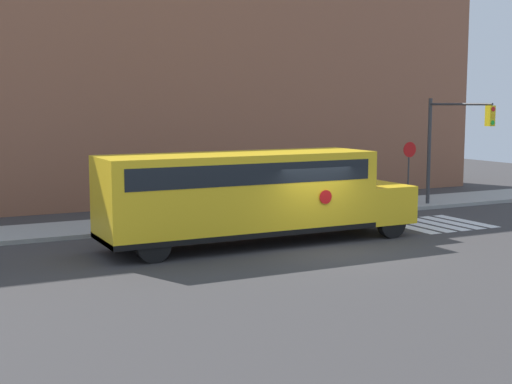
{
  "coord_description": "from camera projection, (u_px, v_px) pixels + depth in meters",
  "views": [
    {
      "loc": [
        -11.65,
        -18.46,
        4.48
      ],
      "look_at": [
        -1.24,
        2.11,
        1.62
      ],
      "focal_mm": 50.0,
      "sensor_mm": 36.0,
      "label": 1
    }
  ],
  "objects": [
    {
      "name": "sidewalk_strip",
      "position": [
        234.0,
        217.0,
        27.86
      ],
      "size": [
        44.0,
        3.0,
        0.15
      ],
      "color": "#9E9E99",
      "rests_on": "ground"
    },
    {
      "name": "traffic_light",
      "position": [
        451.0,
        135.0,
        29.64
      ],
      "size": [
        0.28,
        3.73,
        4.71
      ],
      "color": "#38383A",
      "rests_on": "ground"
    },
    {
      "name": "ground_plane",
      "position": [
        322.0,
        249.0,
        22.12
      ],
      "size": [
        60.0,
        60.0,
        0.0
      ],
      "primitive_type": "plane",
      "color": "#3A3838"
    },
    {
      "name": "crosswalk_stripes",
      "position": [
        437.0,
        224.0,
        26.72
      ],
      "size": [
        3.3,
        3.2,
        0.01
      ],
      "color": "white",
      "rests_on": "ground"
    },
    {
      "name": "building_backdrop",
      "position": [
        173.0,
        66.0,
        32.86
      ],
      "size": [
        32.0,
        4.0,
        12.43
      ],
      "color": "#935B42",
      "rests_on": "ground"
    },
    {
      "name": "school_bus",
      "position": [
        250.0,
        192.0,
        22.57
      ],
      "size": [
        10.52,
        2.57,
        2.94
      ],
      "color": "yellow",
      "rests_on": "ground"
    },
    {
      "name": "stop_sign",
      "position": [
        409.0,
        166.0,
        30.39
      ],
      "size": [
        0.65,
        0.1,
        2.87
      ],
      "color": "#38383A",
      "rests_on": "ground"
    }
  ]
}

